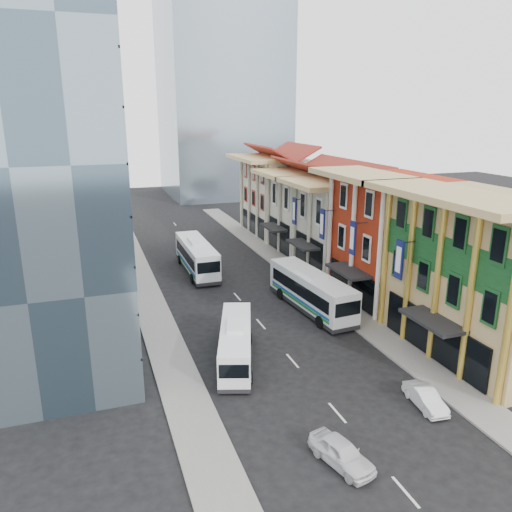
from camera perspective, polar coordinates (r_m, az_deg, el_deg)
name	(u,v)px	position (r m, az deg, el deg)	size (l,w,h in m)	color
ground	(345,422)	(31.73, 10.16, -18.17)	(200.00, 200.00, 0.00)	black
sidewalk_right	(315,287)	(52.74, 6.73, -3.49)	(3.00, 90.00, 0.15)	slate
sidewalk_left	(151,307)	(48.22, -11.90, -5.67)	(3.00, 90.00, 0.15)	slate
shophouse_tan	(484,277)	(40.63, 24.62, -2.15)	(8.00, 14.00, 12.00)	tan
shophouse_red	(391,239)	(49.56, 15.22, 1.91)	(8.00, 10.00, 12.00)	#9D2811
shophouse_cream_near	(343,228)	(57.65, 9.91, 3.19)	(8.00, 9.00, 10.00)	beige
shophouse_cream_mid	(309,213)	(65.48, 6.13, 4.90)	(8.00, 9.00, 10.00)	beige
shophouse_cream_far	(280,197)	(74.86, 2.73, 6.80)	(8.00, 12.00, 11.00)	beige
office_tower	(30,150)	(41.82, -24.39, 11.01)	(12.00, 26.00, 30.00)	#405565
office_block_far	(64,203)	(65.52, -21.14, 5.69)	(10.00, 18.00, 14.00)	gray
bus_left_near	(236,342)	(37.03, -2.33, -9.81)	(2.24, 9.57, 3.07)	white
bus_left_far	(197,256)	(57.29, -6.79, 0.05)	(2.79, 11.93, 3.83)	white
bus_right	(311,290)	(46.33, 6.32, -3.89)	(2.80, 11.95, 3.83)	white
sedan_left	(342,453)	(28.28, 9.75, -21.28)	(1.61, 4.00, 1.36)	silver
sedan_right	(425,398)	(34.00, 18.78, -15.11)	(1.26, 3.62, 1.19)	silver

